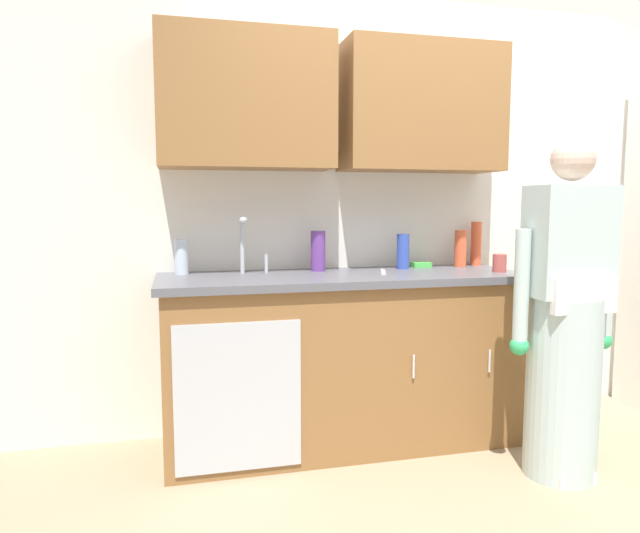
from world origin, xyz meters
The scene contains 14 objects.
ground_plane centered at (0.00, 0.00, 0.00)m, with size 9.00×9.00×0.00m, color #998466.
kitchen_wall_with_uppers centered at (-0.14, 0.99, 1.48)m, with size 4.80×0.44×2.70m.
counter_cabinet centered at (-0.55, 0.70, 0.45)m, with size 1.90×0.62×0.90m.
countertop centered at (-0.55, 0.70, 0.92)m, with size 1.96×0.66×0.04m, color #595960.
sink centered at (-1.03, 0.71, 0.93)m, with size 0.50×0.36×0.35m.
person_at_sink centered at (0.37, 0.08, 0.69)m, with size 0.55×0.34×1.62m.
bottle_cleaner_spray centered at (0.36, 0.93, 1.07)m, with size 0.06×0.06×0.27m, color #E05933.
bottle_dish_liquid centered at (-1.39, 0.89, 1.03)m, with size 0.07×0.07×0.19m, color silver.
bottle_water_tall centered at (-0.15, 0.85, 1.04)m, with size 0.07×0.07×0.20m, color #334CB2.
bottle_soap centered at (0.23, 0.87, 1.05)m, with size 0.07×0.07×0.22m, color #E05933.
bottle_water_short centered at (-0.65, 0.87, 1.05)m, with size 0.08×0.08×0.22m, color #66388C.
cup_by_sink centered at (0.32, 0.58, 0.99)m, with size 0.08×0.08×0.10m, color #B24C47.
knife_on_counter centered at (-0.31, 0.72, 0.94)m, with size 0.24×0.02×0.01m, color silver.
sponge centered at (-0.01, 0.90, 0.96)m, with size 0.11×0.07×0.03m, color #4CBF4C.
Camera 1 is at (-1.40, -2.25, 1.32)m, focal length 32.21 mm.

